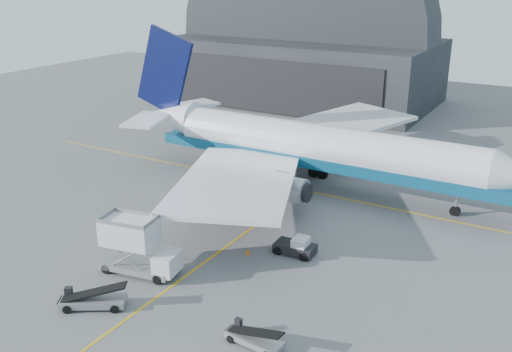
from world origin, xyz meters
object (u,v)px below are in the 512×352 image
Objects in this scene: airliner at (307,146)px; pushback_tug at (296,247)px; catering_truck at (137,247)px; belt_loader_b at (254,338)px; belt_loader_a at (93,300)px.

pushback_tug is at bearing -67.48° from airliner.
belt_loader_b is (13.82, -3.71, -1.92)m from catering_truck.
catering_truck is (-3.51, -26.33, -2.61)m from airliner.
catering_truck reaches higher than pushback_tug.
catering_truck is at bearing 64.39° from belt_loader_a.
airliner is at bearing 53.54° from belt_loader_a.
airliner is at bearing 109.58° from pushback_tug.
belt_loader_b is (13.22, 2.25, -0.09)m from belt_loader_a.
belt_loader_a is at bearing -95.16° from airliner.
airliner reaches higher than pushback_tug.
belt_loader_b is at bearing -78.49° from pushback_tug.
catering_truck is 1.43× the size of belt_loader_a.
pushback_tug is 0.74× the size of belt_loader_a.
airliner is at bearing 72.68° from catering_truck.
belt_loader_b is (10.31, -30.04, -4.53)m from airliner.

